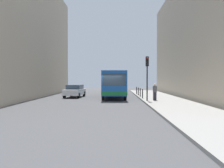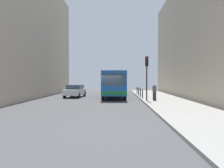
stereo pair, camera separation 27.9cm
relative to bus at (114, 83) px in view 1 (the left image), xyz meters
name	(u,v)px [view 1 (the left image)]	position (x,y,z in m)	size (l,w,h in m)	color
ground_plane	(109,101)	(-0.37, -5.09, -1.73)	(80.00, 80.00, 0.00)	#424244
sidewalk	(165,100)	(5.03, -5.09, -1.65)	(4.40, 40.00, 0.15)	gray
building_left	(10,32)	(-11.87, -1.09, 5.82)	(7.00, 32.00, 15.09)	#B2A38C
building_right	(212,37)	(11.13, -1.09, 5.18)	(7.00, 32.00, 13.81)	#B2A38C
bus	(114,83)	(0.00, 0.00, 0.00)	(2.76, 11.07, 3.00)	#19519E
car_beside_bus	(75,91)	(-4.60, -0.09, -0.94)	(2.12, 4.52, 1.48)	silver
traffic_light	(147,70)	(3.18, -6.21, 1.28)	(0.28, 0.33, 4.10)	black
bollard_near	(143,94)	(3.08, -3.26, -1.10)	(0.11, 0.11, 0.95)	black
bollard_mid	(140,92)	(3.08, -0.85, -1.10)	(0.11, 0.11, 0.95)	black
bollard_far	(138,91)	(3.08, 1.56, -1.10)	(0.11, 0.11, 0.95)	black
bollard_farthest	(137,90)	(3.08, 3.97, -1.10)	(0.11, 0.11, 0.95)	black
pedestrian_near_signal	(155,92)	(3.95, -5.83, -0.80)	(0.38, 0.38, 1.57)	#26262D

